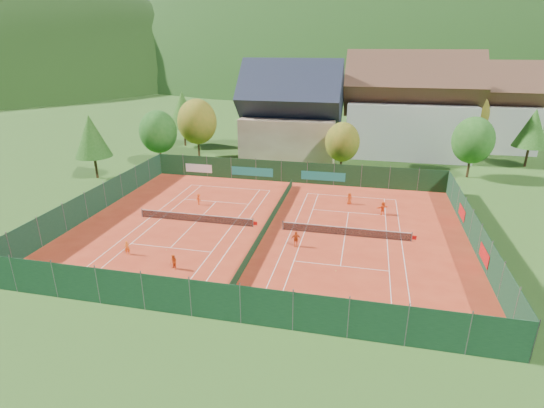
{
  "coord_description": "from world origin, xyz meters",
  "views": [
    {
      "loc": [
        9.29,
        -39.47,
        18.17
      ],
      "look_at": [
        0.0,
        2.0,
        2.0
      ],
      "focal_mm": 28.0,
      "sensor_mm": 36.0,
      "label": 1
    }
  ],
  "objects_px": {
    "player_right_near": "(296,239)",
    "player_right_far_b": "(383,208)",
    "hotel_block_b": "(486,112)",
    "player_left_mid": "(174,262)",
    "ball_hopper": "(366,307)",
    "hotel_block_a": "(409,112)",
    "player_left_far": "(199,199)",
    "chalet": "(291,118)",
    "player_left_near": "(127,248)",
    "player_right_far_a": "(349,198)"
  },
  "relations": [
    {
      "from": "hotel_block_b",
      "to": "player_right_far_a",
      "type": "height_order",
      "value": "hotel_block_b"
    },
    {
      "from": "player_left_near",
      "to": "player_right_far_a",
      "type": "height_order",
      "value": "player_right_far_a"
    },
    {
      "from": "chalet",
      "to": "player_left_mid",
      "type": "xyz_separation_m",
      "value": [
        -2.9,
        -40.11,
        -5.94
      ]
    },
    {
      "from": "hotel_block_a",
      "to": "hotel_block_b",
      "type": "bearing_deg",
      "value": 29.74
    },
    {
      "from": "ball_hopper",
      "to": "player_right_far_b",
      "type": "height_order",
      "value": "player_right_far_b"
    },
    {
      "from": "hotel_block_b",
      "to": "player_left_far",
      "type": "height_order",
      "value": "hotel_block_b"
    },
    {
      "from": "ball_hopper",
      "to": "player_right_far_b",
      "type": "relative_size",
      "value": 0.51
    },
    {
      "from": "ball_hopper",
      "to": "player_right_far_a",
      "type": "xyz_separation_m",
      "value": [
        -2.29,
        22.14,
        0.16
      ]
    },
    {
      "from": "hotel_block_b",
      "to": "ball_hopper",
      "type": "distance_m",
      "value": 60.62
    },
    {
      "from": "hotel_block_a",
      "to": "player_left_near",
      "type": "distance_m",
      "value": 52.57
    },
    {
      "from": "hotel_block_a",
      "to": "player_right_far_b",
      "type": "xyz_separation_m",
      "value": [
        -4.23,
        -29.43,
        -6.6
      ]
    },
    {
      "from": "chalet",
      "to": "player_right_far_a",
      "type": "height_order",
      "value": "chalet"
    },
    {
      "from": "player_right_near",
      "to": "ball_hopper",
      "type": "bearing_deg",
      "value": -76.47
    },
    {
      "from": "player_right_near",
      "to": "player_right_far_a",
      "type": "bearing_deg",
      "value": 49.4
    },
    {
      "from": "player_right_near",
      "to": "player_right_far_b",
      "type": "distance_m",
      "value": 13.0
    },
    {
      "from": "player_left_near",
      "to": "player_left_far",
      "type": "bearing_deg",
      "value": 56.77
    },
    {
      "from": "hotel_block_b",
      "to": "player_left_mid",
      "type": "xyz_separation_m",
      "value": [
        -35.9,
        -54.11,
        -5.93
      ]
    },
    {
      "from": "hotel_block_a",
      "to": "chalet",
      "type": "bearing_deg",
      "value": -162.47
    },
    {
      "from": "player_left_near",
      "to": "player_right_far_a",
      "type": "relative_size",
      "value": 0.93
    },
    {
      "from": "chalet",
      "to": "ball_hopper",
      "type": "relative_size",
      "value": 20.25
    },
    {
      "from": "ball_hopper",
      "to": "player_left_far",
      "type": "relative_size",
      "value": 0.59
    },
    {
      "from": "player_left_near",
      "to": "player_left_far",
      "type": "height_order",
      "value": "player_left_far"
    },
    {
      "from": "hotel_block_b",
      "to": "player_left_mid",
      "type": "relative_size",
      "value": 12.54
    },
    {
      "from": "hotel_block_a",
      "to": "player_right_far_b",
      "type": "height_order",
      "value": "hotel_block_a"
    },
    {
      "from": "player_left_far",
      "to": "player_right_far_b",
      "type": "xyz_separation_m",
      "value": [
        21.44,
        1.52,
        0.1
      ]
    },
    {
      "from": "hotel_block_a",
      "to": "player_left_near",
      "type": "relative_size",
      "value": 16.15
    },
    {
      "from": "chalet",
      "to": "player_left_mid",
      "type": "relative_size",
      "value": 11.75
    },
    {
      "from": "player_left_mid",
      "to": "player_right_near",
      "type": "bearing_deg",
      "value": 62.84
    },
    {
      "from": "player_left_near",
      "to": "player_left_far",
      "type": "distance_m",
      "value": 13.62
    },
    {
      "from": "hotel_block_b",
      "to": "player_left_far",
      "type": "xyz_separation_m",
      "value": [
        -39.67,
        -38.95,
        -5.94
      ]
    },
    {
      "from": "player_right_near",
      "to": "hotel_block_b",
      "type": "bearing_deg",
      "value": 39.32
    },
    {
      "from": "ball_hopper",
      "to": "player_left_far",
      "type": "height_order",
      "value": "player_left_far"
    },
    {
      "from": "player_left_mid",
      "to": "player_right_near",
      "type": "height_order",
      "value": "player_right_near"
    },
    {
      "from": "hotel_block_a",
      "to": "player_right_far_a",
      "type": "relative_size",
      "value": 15.07
    },
    {
      "from": "chalet",
      "to": "player_right_far_b",
      "type": "height_order",
      "value": "chalet"
    },
    {
      "from": "hotel_block_a",
      "to": "player_right_near",
      "type": "relative_size",
      "value": 13.7
    },
    {
      "from": "player_left_far",
      "to": "player_left_near",
      "type": "bearing_deg",
      "value": 111.74
    },
    {
      "from": "chalet",
      "to": "ball_hopper",
      "type": "xyz_separation_m",
      "value": [
        13.2,
        -42.97,
        -6.07
      ]
    },
    {
      "from": "player_left_mid",
      "to": "player_right_far_a",
      "type": "height_order",
      "value": "player_right_far_a"
    },
    {
      "from": "player_left_mid",
      "to": "hotel_block_b",
      "type": "bearing_deg",
      "value": 84.29
    },
    {
      "from": "player_right_near",
      "to": "player_left_near",
      "type": "bearing_deg",
      "value": 177.1
    },
    {
      "from": "chalet",
      "to": "ball_hopper",
      "type": "bearing_deg",
      "value": -72.92
    },
    {
      "from": "hotel_block_a",
      "to": "player_left_near",
      "type": "xyz_separation_m",
      "value": [
        -27.2,
        -44.48,
        -6.71
      ]
    },
    {
      "from": "hotel_block_b",
      "to": "player_right_far_a",
      "type": "distance_m",
      "value": 41.66
    },
    {
      "from": "ball_hopper",
      "to": "player_left_mid",
      "type": "height_order",
      "value": "player_left_mid"
    },
    {
      "from": "player_left_far",
      "to": "player_right_near",
      "type": "bearing_deg",
      "value": 175.32
    },
    {
      "from": "ball_hopper",
      "to": "chalet",
      "type": "bearing_deg",
      "value": 107.08
    },
    {
      "from": "player_right_near",
      "to": "player_right_far_a",
      "type": "xyz_separation_m",
      "value": [
        4.37,
        12.67,
        -0.07
      ]
    },
    {
      "from": "hotel_block_a",
      "to": "hotel_block_b",
      "type": "distance_m",
      "value": 16.14
    },
    {
      "from": "hotel_block_a",
      "to": "hotel_block_b",
      "type": "height_order",
      "value": "hotel_block_a"
    }
  ]
}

